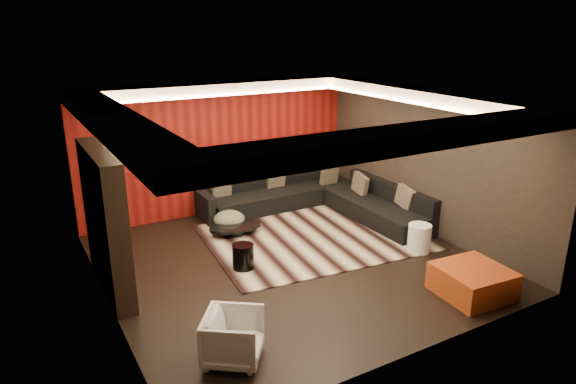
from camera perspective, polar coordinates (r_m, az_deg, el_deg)
floor at (r=8.94m, az=0.25°, el=-7.82°), size 6.00×6.00×0.02m
ceiling at (r=8.11m, az=0.28°, el=10.38°), size 6.00×6.00×0.02m
wall_back at (r=11.03m, az=-7.63°, el=4.89°), size 6.00×0.02×2.80m
wall_left at (r=7.46m, az=-20.19°, el=-2.67°), size 0.02×6.00×2.80m
wall_right at (r=10.21m, az=15.07°, el=3.33°), size 0.02×6.00×2.80m
red_feature_wall at (r=11.00m, az=-7.55°, el=4.85°), size 5.98×0.05×2.78m
soffit_back at (r=10.53m, az=-7.27°, el=11.40°), size 6.00×0.60×0.22m
soffit_front at (r=5.98m, az=13.43°, el=5.89°), size 6.00×0.60×0.22m
soffit_left at (r=7.18m, az=-18.87°, el=7.41°), size 0.60×4.80×0.22m
soffit_right at (r=9.75m, az=14.37°, el=10.45°), size 0.60×4.80×0.22m
cove_back at (r=10.23m, az=-6.49°, el=10.73°), size 4.80×0.08×0.04m
cove_front at (r=6.25m, az=11.26°, el=5.70°), size 4.80×0.08×0.04m
cove_left at (r=7.27m, az=-16.17°, el=7.07°), size 0.08×4.80×0.04m
cove_right at (r=9.53m, az=12.83°, el=9.85°), size 0.08×4.80×0.04m
tv_surround at (r=8.14m, az=-19.63°, el=-3.13°), size 0.30×2.00×2.20m
tv_screen at (r=8.05m, az=-18.78°, el=-0.62°), size 0.04×1.30×0.80m
tv_shelf at (r=8.31m, az=-18.26°, el=-5.51°), size 0.04×1.60×0.04m
rug at (r=9.91m, az=2.97°, el=-5.02°), size 4.28×3.38×0.02m
coffee_table at (r=10.04m, az=-5.84°, el=-4.17°), size 1.09×1.09×0.18m
drum_stool at (r=8.63m, az=-5.01°, el=-7.14°), size 0.36×0.36×0.42m
striped_pouf at (r=10.33m, az=-6.55°, el=-3.04°), size 0.73×0.73×0.34m
white_side_table at (r=9.52m, az=14.38°, el=-4.99°), size 0.49×0.49×0.51m
orange_ottoman at (r=8.33m, az=19.80°, el=-9.33°), size 1.05×1.05×0.43m
armchair at (r=6.46m, az=-6.10°, el=-15.77°), size 0.96×0.95×0.63m
sectional_sofa at (r=11.15m, az=3.16°, el=-0.93°), size 3.65×3.50×0.75m
throw_pillows at (r=11.10m, az=3.28°, el=0.92°), size 3.18×2.81×0.50m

